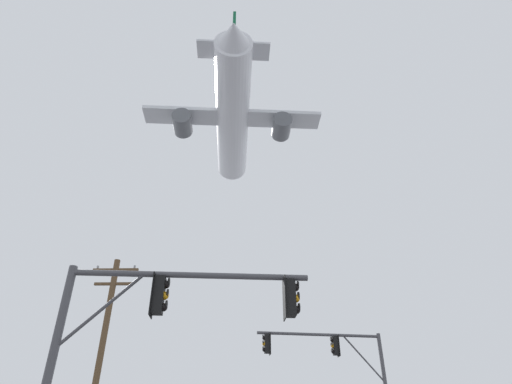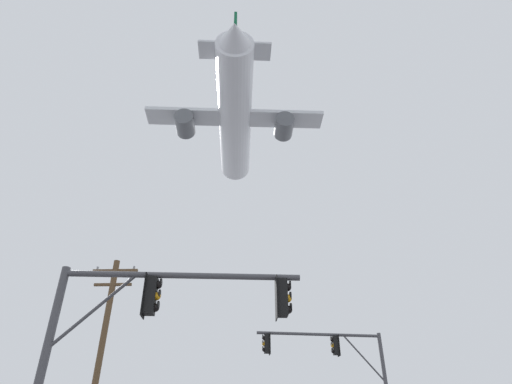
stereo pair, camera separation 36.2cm
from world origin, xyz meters
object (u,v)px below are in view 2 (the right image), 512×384
Objects in this scene: signal_pole_far at (341,366)px; airplane at (235,118)px; utility_pole at (100,356)px; signal_pole_near at (146,323)px.

signal_pole_far is 0.23× the size of airplane.
signal_pole_near is at bearing -63.89° from utility_pole.
airplane is (-1.26, 32.32, 34.14)m from signal_pole_near.
signal_pole_near is 0.20× the size of airplane.
utility_pole reaches higher than signal_pole_near.
utility_pole is (-10.99, -3.25, -0.01)m from signal_pole_far.
signal_pole_near is at bearing -87.76° from airplane.
utility_pole is at bearing -98.23° from airplane.
airplane is at bearing 92.24° from signal_pole_near.
airplane reaches higher than signal_pole_far.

